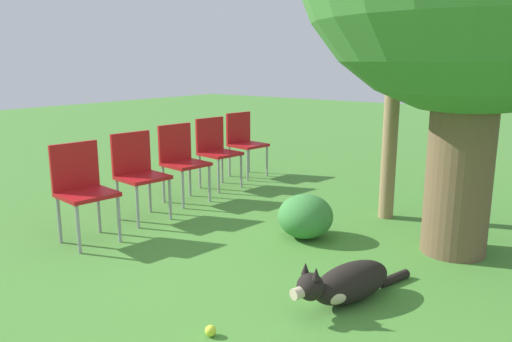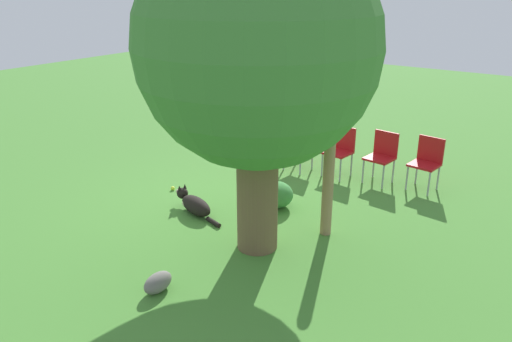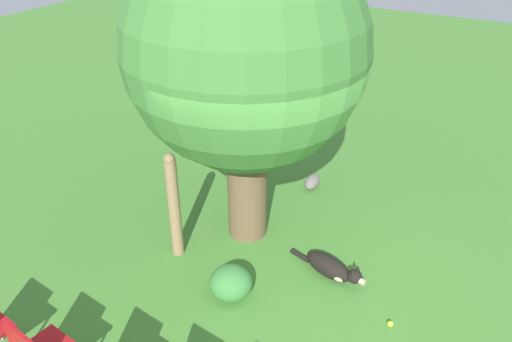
# 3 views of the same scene
# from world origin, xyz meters

# --- Properties ---
(ground_plane) EXTENTS (30.00, 30.00, 0.00)m
(ground_plane) POSITION_xyz_m (0.00, 0.00, 0.00)
(ground_plane) COLOR #478433
(oak_tree) EXTENTS (2.86, 2.86, 4.02)m
(oak_tree) POSITION_xyz_m (0.47, 0.98, 2.56)
(oak_tree) COLOR brown
(oak_tree) RESTS_ON ground_plane
(dog) EXTENTS (0.44, 1.10, 0.35)m
(dog) POSITION_xyz_m (0.18, -0.39, 0.14)
(dog) COLOR black
(dog) RESTS_ON ground_plane
(fence_post) EXTENTS (0.15, 0.15, 1.48)m
(fence_post) POSITION_xyz_m (-0.37, 1.55, 0.75)
(fence_post) COLOR #937551
(fence_post) RESTS_ON ground_plane
(tennis_ball) EXTENTS (0.07, 0.07, 0.07)m
(tennis_ball) POSITION_xyz_m (-0.26, -1.25, 0.03)
(tennis_ball) COLOR #CCE033
(tennis_ball) RESTS_ON ground_plane
(garden_rock) EXTENTS (0.38, 0.21, 0.23)m
(garden_rock) POSITION_xyz_m (1.95, 0.65, 0.11)
(garden_rock) COLOR slate
(garden_rock) RESTS_ON ground_plane
(low_shrub) EXTENTS (0.50, 0.50, 0.40)m
(low_shrub) POSITION_xyz_m (-0.71, 0.53, 0.20)
(low_shrub) COLOR #3D843D
(low_shrub) RESTS_ON ground_plane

